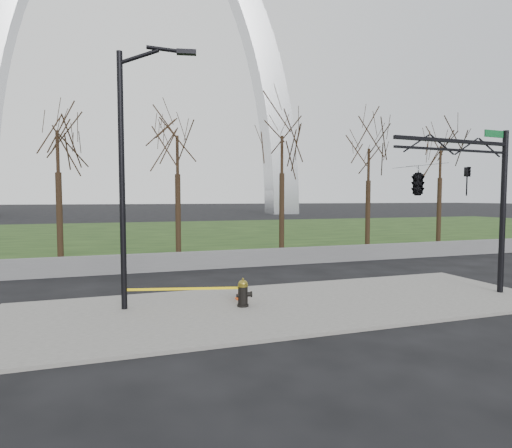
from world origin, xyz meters
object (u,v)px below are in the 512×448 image
object	(u,v)px
fire_hydrant	(243,293)
traffic_signal_mast	(436,181)
traffic_cone	(240,290)
street_light	(129,161)

from	to	relation	value
fire_hydrant	traffic_signal_mast	size ratio (longest dim) A/B	0.15
fire_hydrant	traffic_cone	bearing A→B (deg)	88.46
fire_hydrant	traffic_signal_mast	bearing A→B (deg)	-2.34
fire_hydrant	traffic_cone	distance (m)	0.97
traffic_signal_mast	traffic_cone	bearing A→B (deg)	156.82
street_light	traffic_signal_mast	world-z (taller)	street_light
street_light	traffic_signal_mast	distance (m)	9.99
fire_hydrant	street_light	world-z (taller)	street_light
fire_hydrant	traffic_cone	world-z (taller)	fire_hydrant
traffic_signal_mast	street_light	bearing A→B (deg)	164.27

